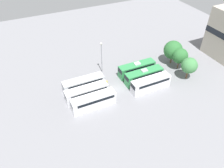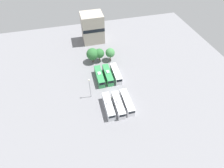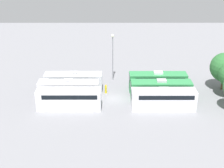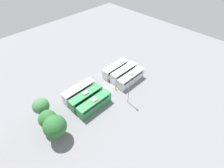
% 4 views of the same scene
% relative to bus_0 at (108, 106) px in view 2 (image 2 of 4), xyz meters
% --- Properties ---
extents(ground_plane, '(114.46, 114.46, 0.00)m').
position_rel_bus_0_xyz_m(ground_plane, '(3.39, 7.59, -1.84)').
color(ground_plane, gray).
extents(bus_0, '(2.60, 10.44, 3.71)m').
position_rel_bus_0_xyz_m(bus_0, '(0.00, 0.00, 0.00)').
color(bus_0, silver).
rests_on(bus_0, ground_plane).
extents(bus_1, '(2.60, 10.44, 3.71)m').
position_rel_bus_0_xyz_m(bus_1, '(3.49, -0.42, 0.00)').
color(bus_1, silver).
rests_on(bus_1, ground_plane).
extents(bus_2, '(2.60, 10.44, 3.71)m').
position_rel_bus_0_xyz_m(bus_2, '(6.84, 0.02, 0.00)').
color(bus_2, white).
rests_on(bus_2, ground_plane).
extents(bus_3, '(2.60, 10.44, 3.71)m').
position_rel_bus_0_xyz_m(bus_3, '(-0.03, 15.42, 0.00)').
color(bus_3, '#338C4C').
rests_on(bus_3, ground_plane).
extents(bus_4, '(2.60, 10.44, 3.71)m').
position_rel_bus_0_xyz_m(bus_4, '(3.54, 15.50, 0.00)').
color(bus_4, '#338C4C').
rests_on(bus_4, ground_plane).
extents(bus_5, '(2.60, 10.44, 3.71)m').
position_rel_bus_0_xyz_m(bus_5, '(6.97, 15.41, 0.00)').
color(bus_5, white).
rests_on(bus_5, ground_plane).
extents(worker_person, '(0.36, 0.36, 1.76)m').
position_rel_bus_0_xyz_m(worker_person, '(1.05, 5.89, -1.02)').
color(worker_person, gold).
rests_on(worker_person, ground_plane).
extents(light_pole, '(0.60, 0.60, 9.29)m').
position_rel_bus_0_xyz_m(light_pole, '(-5.07, 7.15, 4.31)').
color(light_pole, gray).
rests_on(light_pole, ground_plane).
extents(tree_0, '(5.37, 5.37, 7.04)m').
position_rel_bus_0_xyz_m(tree_0, '(-0.61, 27.52, 2.51)').
color(tree_0, brown).
rests_on(tree_0, ground_plane).
extents(tree_1, '(4.37, 4.37, 6.34)m').
position_rel_bus_0_xyz_m(tree_1, '(2.54, 27.57, 2.30)').
color(tree_1, brown).
rests_on(tree_1, ground_plane).
extents(tree_2, '(4.22, 4.22, 6.28)m').
position_rel_bus_0_xyz_m(tree_2, '(7.35, 26.75, 2.30)').
color(tree_2, brown).
rests_on(tree_2, ground_plane).
extents(depot_building, '(10.66, 9.32, 14.41)m').
position_rel_bus_0_xyz_m(depot_building, '(2.78, 45.18, 5.44)').
color(depot_building, '#B2A899').
rests_on(depot_building, ground_plane).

